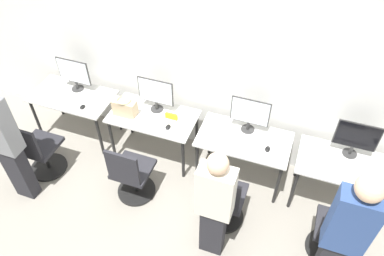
{
  "coord_description": "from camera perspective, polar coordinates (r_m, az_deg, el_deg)",
  "views": [
    {
      "loc": [
        1.06,
        -2.82,
        3.92
      ],
      "look_at": [
        0.0,
        0.12,
        0.85
      ],
      "focal_mm": 35.0,
      "sensor_mm": 36.0,
      "label": 1
    }
  ],
  "objects": [
    {
      "name": "ground_plane",
      "position": [
        4.94,
        -0.49,
        -8.03
      ],
      "size": [
        20.0,
        20.0,
        0.0
      ],
      "primitive_type": "plane",
      "color": "gray"
    },
    {
      "name": "wall_back",
      "position": [
        4.49,
        2.73,
        10.25
      ],
      "size": [
        12.0,
        0.05,
        2.8
      ],
      "color": "silver",
      "rests_on": "ground_plane"
    },
    {
      "name": "desk_far_left",
      "position": [
        5.37,
        -17.65,
        4.07
      ],
      "size": [
        1.11,
        0.62,
        0.7
      ],
      "color": "silver",
      "rests_on": "ground_plane"
    },
    {
      "name": "monitor_far_left",
      "position": [
        5.26,
        -17.57,
        7.95
      ],
      "size": [
        0.47,
        0.17,
        0.47
      ],
      "color": "#2D2D2D",
      "rests_on": "desk_far_left"
    },
    {
      "name": "keyboard_far_left",
      "position": [
        5.22,
        -18.75,
        3.81
      ],
      "size": [
        0.42,
        0.16,
        0.02
      ],
      "color": "silver",
      "rests_on": "desk_far_left"
    },
    {
      "name": "mouse_far_left",
      "position": [
        5.07,
        -16.34,
        3.12
      ],
      "size": [
        0.06,
        0.09,
        0.03
      ],
      "color": "black",
      "rests_on": "desk_far_left"
    },
    {
      "name": "office_chair_far_left",
      "position": [
        5.14,
        -22.27,
        -3.4
      ],
      "size": [
        0.48,
        0.48,
        0.91
      ],
      "color": "black",
      "rests_on": "ground_plane"
    },
    {
      "name": "person_far_left",
      "position": [
        4.58,
        -26.87,
        -1.46
      ],
      "size": [
        0.36,
        0.23,
        1.77
      ],
      "color": "#232328",
      "rests_on": "ground_plane"
    },
    {
      "name": "desk_left",
      "position": [
        4.84,
        -5.92,
        1.15
      ],
      "size": [
        1.11,
        0.62,
        0.7
      ],
      "color": "silver",
      "rests_on": "ground_plane"
    },
    {
      "name": "monitor_left",
      "position": [
        4.7,
        -5.56,
        5.26
      ],
      "size": [
        0.47,
        0.17,
        0.47
      ],
      "color": "#2D2D2D",
      "rests_on": "desk_left"
    },
    {
      "name": "keyboard_left",
      "position": [
        4.7,
        -6.62,
        1.01
      ],
      "size": [
        0.42,
        0.16,
        0.02
      ],
      "color": "silver",
      "rests_on": "desk_left"
    },
    {
      "name": "mouse_left",
      "position": [
        4.6,
        -3.67,
        0.17
      ],
      "size": [
        0.06,
        0.09,
        0.03
      ],
      "color": "black",
      "rests_on": "desk_left"
    },
    {
      "name": "office_chair_left",
      "position": [
        4.57,
        -9.18,
        -7.19
      ],
      "size": [
        0.48,
        0.48,
        0.91
      ],
      "color": "black",
      "rests_on": "ground_plane"
    },
    {
      "name": "desk_right",
      "position": [
        4.57,
        7.87,
        -2.34
      ],
      "size": [
        1.11,
        0.62,
        0.7
      ],
      "color": "silver",
      "rests_on": "ground_plane"
    },
    {
      "name": "monitor_right",
      "position": [
        4.45,
        8.82,
        2.18
      ],
      "size": [
        0.47,
        0.17,
        0.47
      ],
      "color": "#2D2D2D",
      "rests_on": "desk_right"
    },
    {
      "name": "keyboard_right",
      "position": [
        4.44,
        7.69,
        -2.35
      ],
      "size": [
        0.42,
        0.16,
        0.02
      ],
      "color": "silver",
      "rests_on": "desk_right"
    },
    {
      "name": "mouse_right",
      "position": [
        4.42,
        11.46,
        -3.15
      ],
      "size": [
        0.06,
        0.09,
        0.03
      ],
      "color": "black",
      "rests_on": "desk_right"
    },
    {
      "name": "office_chair_right",
      "position": [
        4.31,
        4.86,
        -11.13
      ],
      "size": [
        0.48,
        0.48,
        0.91
      ],
      "color": "black",
      "rests_on": "ground_plane"
    },
    {
      "name": "person_right",
      "position": [
        3.73,
        3.48,
        -11.47
      ],
      "size": [
        0.36,
        0.2,
        1.54
      ],
      "color": "#232328",
      "rests_on": "ground_plane"
    },
    {
      "name": "desk_far_right",
      "position": [
        4.6,
        22.45,
        -5.87
      ],
      "size": [
        1.11,
        0.62,
        0.7
      ],
      "color": "silver",
      "rests_on": "ground_plane"
    },
    {
      "name": "monitor_far_right",
      "position": [
        4.49,
        23.76,
        -1.39
      ],
      "size": [
        0.47,
        0.17,
        0.47
      ],
      "color": "#2D2D2D",
      "rests_on": "desk_far_right"
    },
    {
      "name": "keyboard_far_right",
      "position": [
        4.46,
        22.69,
        -6.2
      ],
      "size": [
        0.42,
        0.16,
        0.02
      ],
      "color": "silver",
      "rests_on": "desk_far_right"
    },
    {
      "name": "mouse_far_right",
      "position": [
        4.49,
        26.22,
        -7.15
      ],
      "size": [
        0.06,
        0.09,
        0.03
      ],
      "color": "black",
      "rests_on": "desk_far_right"
    },
    {
      "name": "office_chair_far_right",
      "position": [
        4.34,
        20.96,
        -15.07
      ],
      "size": [
        0.48,
        0.48,
        0.91
      ],
      "color": "black",
      "rests_on": "ground_plane"
    },
    {
      "name": "person_far_right",
      "position": [
        3.64,
        22.25,
        -14.79
      ],
      "size": [
        0.36,
        0.23,
        1.77
      ],
      "color": "#232328",
      "rests_on": "ground_plane"
    },
    {
      "name": "handbag",
      "position": [
        4.78,
        -10.19,
        3.09
      ],
      "size": [
        0.3,
        0.18,
        0.25
      ],
      "color": "tan",
      "rests_on": "desk_left"
    },
    {
      "name": "placard_left",
      "position": [
        4.7,
        -3.16,
        1.8
      ],
      "size": [
        0.16,
        0.03,
        0.08
      ],
      "color": "yellow",
      "rests_on": "desk_left"
    }
  ]
}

